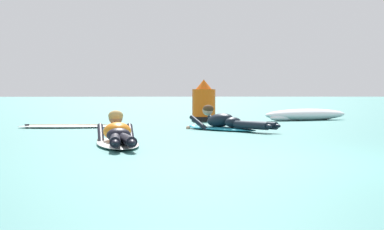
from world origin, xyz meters
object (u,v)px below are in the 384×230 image
Objects in this scene: drifting_surfboard at (66,126)px; channel_marker_buoy at (204,105)px; surfer_far at (226,123)px; surfer_near at (118,137)px.

drifting_surfboard is 4.35m from channel_marker_buoy.
channel_marker_buoy is (-0.18, 4.22, 0.27)m from surfer_far.
channel_marker_buoy is at bearing 92.46° from surfer_far.
drifting_surfboard is (-3.22, 1.13, -0.11)m from surfer_far.
channel_marker_buoy is (1.69, 8.12, 0.28)m from surfer_near.
channel_marker_buoy is at bearing 45.52° from drifting_surfboard.
surfer_near is at bearing -75.04° from drifting_surfboard.
surfer_near reaches higher than drifting_surfboard.
surfer_far is at bearing -87.54° from channel_marker_buoy.
surfer_near and surfer_far have the same top height.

